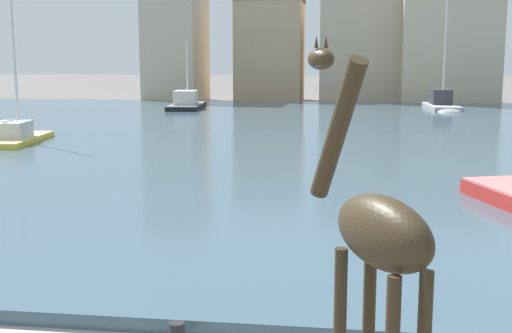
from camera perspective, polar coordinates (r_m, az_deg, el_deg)
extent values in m
cube|color=#3D5666|center=(35.90, 1.02, 2.56)|extent=(80.08, 51.26, 0.37)
cylinder|color=#382B19|center=(8.77, 9.60, -13.57)|extent=(0.16, 0.16, 2.21)
ellipsoid|color=#382B19|center=(7.76, 10.79, -5.56)|extent=(1.43, 1.80, 0.84)
cylinder|color=#382B19|center=(8.46, 7.00, 3.07)|extent=(0.80, 1.12, 1.89)
ellipsoid|color=#382B19|center=(8.82, 5.57, 9.13)|extent=(0.51, 0.59, 0.28)
cone|color=#382B19|center=(8.79, 5.19, 10.58)|extent=(0.06, 0.06, 0.16)
cone|color=#382B19|center=(8.86, 6.00, 10.56)|extent=(0.06, 0.06, 0.16)
cylinder|color=#382B19|center=(7.23, 14.31, -9.73)|extent=(0.16, 0.23, 0.90)
cube|color=black|center=(53.15, -5.94, 4.93)|extent=(2.96, 6.52, 0.68)
ellipsoid|color=black|center=(56.11, -5.49, 5.18)|extent=(2.34, 2.40, 0.64)
cube|color=slate|center=(53.12, -5.95, 5.33)|extent=(2.90, 6.39, 0.06)
cube|color=silver|center=(52.62, -6.03, 5.90)|extent=(1.87, 2.36, 1.07)
cylinder|color=silver|center=(53.47, -5.92, 8.06)|extent=(0.12, 0.12, 5.11)
cylinder|color=silver|center=(52.44, -6.06, 6.22)|extent=(0.28, 2.21, 0.08)
ellipsoid|color=red|center=(21.60, 19.23, -2.04)|extent=(2.16, 2.60, 0.76)
cube|color=#939399|center=(54.47, 15.55, 4.73)|extent=(2.46, 6.10, 0.64)
ellipsoid|color=#939399|center=(51.69, 16.15, 4.46)|extent=(2.02, 2.20, 0.61)
cube|color=#B1B1B5|center=(54.44, 15.57, 5.10)|extent=(2.42, 5.98, 0.06)
cube|color=#333338|center=(54.84, 15.51, 5.77)|extent=(1.60, 2.18, 1.16)
cylinder|color=silver|center=(53.87, 15.87, 9.70)|extent=(0.12, 0.12, 8.80)
cylinder|color=silver|center=(54.97, 15.49, 6.05)|extent=(0.20, 2.09, 0.08)
cube|color=gold|center=(34.21, -19.81, 1.83)|extent=(2.61, 5.43, 0.58)
ellipsoid|color=gold|center=(36.52, -18.42, 2.36)|extent=(2.02, 2.03, 0.55)
cube|color=#DFCD77|center=(34.17, -19.84, 2.36)|extent=(2.56, 5.32, 0.06)
cube|color=silver|center=(33.76, -20.11, 2.98)|extent=(1.62, 1.98, 0.77)
cylinder|color=silver|center=(34.31, -19.96, 8.76)|extent=(0.12, 0.12, 7.67)
cylinder|color=silver|center=(33.60, -20.24, 3.72)|extent=(0.29, 1.83, 0.08)
cube|color=#C6B293|center=(66.32, -6.86, 10.85)|extent=(5.07, 7.53, 12.33)
cube|color=tan|center=(66.44, 1.22, 9.73)|extent=(6.36, 6.46, 9.60)
cube|color=#C6B293|center=(66.76, 9.34, 10.15)|extent=(8.53, 7.75, 10.87)
cube|color=#C6B293|center=(64.78, 16.02, 9.68)|extent=(8.56, 7.94, 10.27)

